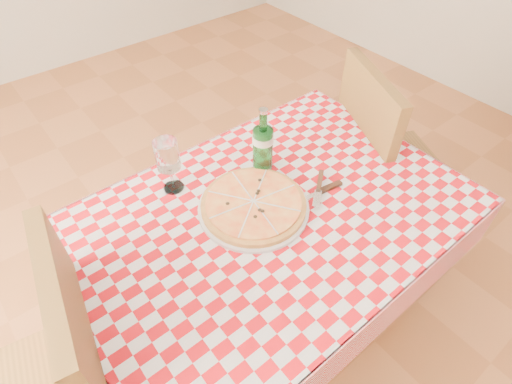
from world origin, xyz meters
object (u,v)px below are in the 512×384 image
at_px(chair_near, 379,158).
at_px(water_bottle, 263,142).
at_px(wine_glass, 169,166).
at_px(dining_table, 271,231).
at_px(pizza_plate, 254,204).
at_px(chair_far, 61,380).

xyz_separation_m(chair_near, water_bottle, (-0.59, 0.11, 0.32)).
xyz_separation_m(water_bottle, wine_glass, (-0.30, 0.12, -0.03)).
relative_size(chair_near, wine_glass, 4.94).
height_order(chair_near, wine_glass, chair_near).
distance_m(water_bottle, wine_glass, 0.32).
relative_size(dining_table, wine_glass, 5.95).
xyz_separation_m(dining_table, water_bottle, (0.11, 0.18, 0.23)).
distance_m(dining_table, pizza_plate, 0.14).
bearing_deg(water_bottle, pizza_plate, -138.26).
xyz_separation_m(chair_far, pizza_plate, (0.72, 0.04, 0.20)).
relative_size(chair_far, water_bottle, 3.86).
bearing_deg(chair_near, chair_far, -152.86).
bearing_deg(wine_glass, water_bottle, -22.60).
relative_size(chair_far, wine_glass, 5.01).
distance_m(chair_far, wine_glass, 0.69).
xyz_separation_m(dining_table, wine_glass, (-0.19, 0.30, 0.20)).
bearing_deg(pizza_plate, wine_glass, 121.52).
distance_m(chair_far, water_bottle, 0.93).
relative_size(dining_table, chair_far, 1.19).
height_order(chair_near, water_bottle, water_bottle).
distance_m(dining_table, water_bottle, 0.31).
bearing_deg(wine_glass, dining_table, -57.40).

